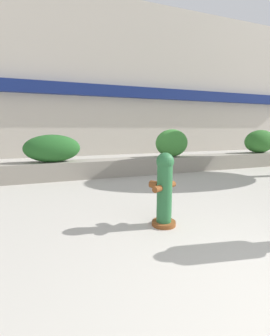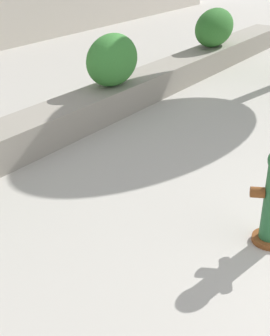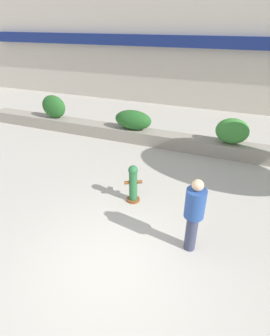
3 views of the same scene
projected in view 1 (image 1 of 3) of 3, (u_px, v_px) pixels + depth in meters
building_facade at (90, 80)px, 11.87m from camera, size 30.00×1.36×8.00m
planter_wall_low at (121, 167)px, 6.95m from camera, size 18.00×0.70×0.50m
hedge_bush_1 at (52, 148)px, 6.20m from camera, size 1.50×0.70×0.76m
hedge_bush_2 at (172, 143)px, 7.40m from camera, size 1.13×0.70×0.90m
hedge_bush_3 at (260, 141)px, 8.65m from camera, size 1.38×0.70×0.87m
fire_hydrant at (164, 189)px, 3.24m from camera, size 0.48×0.49×1.08m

